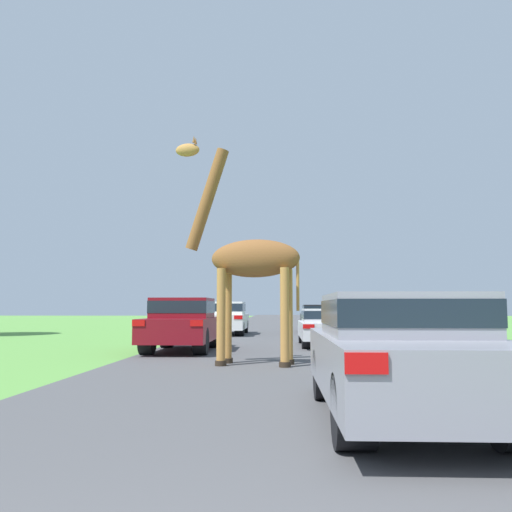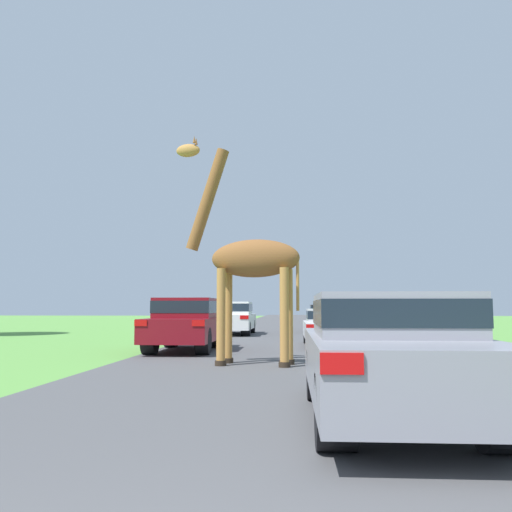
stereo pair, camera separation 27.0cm
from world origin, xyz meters
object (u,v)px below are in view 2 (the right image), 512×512
car_lead_maroon (389,352)px  car_queue_right (333,326)px  giraffe_near_road (248,261)px  car_verge_right (186,323)px  car_queue_left (326,317)px  car_far_ahead (231,317)px

car_lead_maroon → car_queue_right: size_ratio=1.01×
giraffe_near_road → car_lead_maroon: bearing=-151.7°
car_lead_maroon → car_queue_right: (0.24, 11.56, -0.10)m
car_queue_right → car_verge_right: bearing=-152.5°
car_queue_right → car_queue_left: size_ratio=1.06×
car_far_ahead → car_queue_left: bearing=30.3°
car_queue_left → car_verge_right: size_ratio=0.95×
giraffe_near_road → car_far_ahead: 13.43m
car_lead_maroon → car_far_ahead: car_far_ahead is taller
car_queue_left → car_verge_right: car_verge_right is taller
car_lead_maroon → car_queue_left: 21.48m
car_lead_maroon → car_verge_right: 10.16m
giraffe_near_road → car_verge_right: size_ratio=1.20×
car_lead_maroon → car_queue_right: car_lead_maroon is taller
car_queue_right → car_far_ahead: size_ratio=0.89×
giraffe_near_road → car_queue_left: size_ratio=1.27×
car_queue_right → car_queue_left: car_queue_left is taller
car_lead_maroon → car_queue_left: car_lead_maroon is taller
giraffe_near_road → car_queue_right: bearing=-12.0°
car_verge_right → car_lead_maroon: bearing=-66.3°
car_far_ahead → car_verge_right: bearing=-91.4°
car_lead_maroon → car_far_ahead: (-3.85, 18.84, 0.04)m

